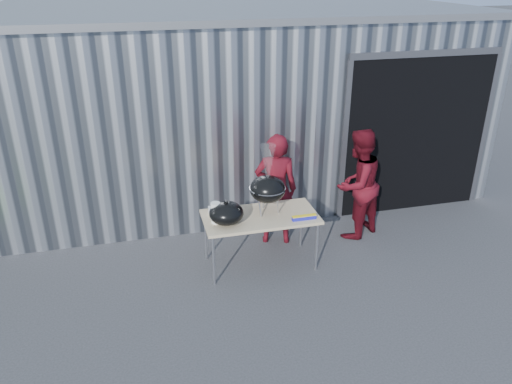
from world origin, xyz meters
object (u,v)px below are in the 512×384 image
object	(u,v)px
kettle_grill	(268,184)
person_bystander	(357,184)
folding_table	(260,218)
person_cook	(276,190)

from	to	relation	value
kettle_grill	person_bystander	bearing A→B (deg)	15.63
folding_table	person_bystander	world-z (taller)	person_bystander
person_cook	person_bystander	world-z (taller)	person_cook
person_cook	person_bystander	distance (m)	1.21
person_bystander	folding_table	bearing A→B (deg)	-10.84
person_cook	person_bystander	xyz separation A→B (m)	(1.21, -0.11, -0.00)
kettle_grill	person_bystander	distance (m)	1.57
kettle_grill	person_bystander	size ratio (longest dim) A/B	0.57
folding_table	person_cook	bearing A→B (deg)	56.54
kettle_grill	person_cook	world-z (taller)	kettle_grill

